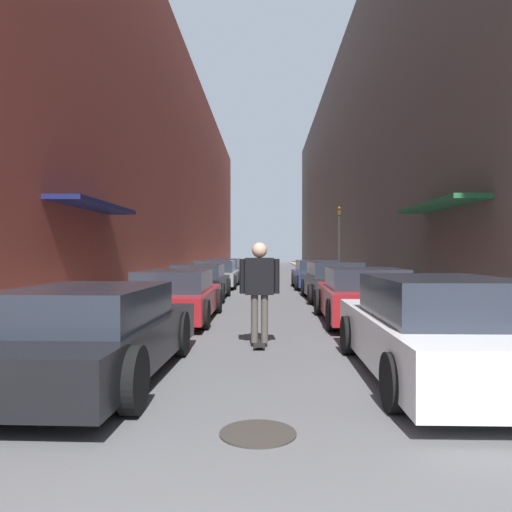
% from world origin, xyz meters
% --- Properties ---
extents(ground, '(152.81, 152.81, 0.00)m').
position_xyz_m(ground, '(0.00, 27.78, 0.00)').
color(ground, '#515154').
extents(curb_strip_left, '(1.80, 69.46, 0.12)m').
position_xyz_m(curb_strip_left, '(-4.18, 34.73, 0.06)').
color(curb_strip_left, gray).
rests_on(curb_strip_left, ground).
extents(curb_strip_right, '(1.80, 69.46, 0.12)m').
position_xyz_m(curb_strip_right, '(4.18, 34.73, 0.06)').
color(curb_strip_right, gray).
rests_on(curb_strip_right, ground).
extents(building_row_left, '(4.90, 69.46, 14.70)m').
position_xyz_m(building_row_left, '(-7.08, 34.73, 7.35)').
color(building_row_left, brown).
rests_on(building_row_left, ground).
extents(building_row_right, '(4.90, 69.46, 15.79)m').
position_xyz_m(building_row_right, '(7.08, 34.73, 7.90)').
color(building_row_right, '#564C47').
rests_on(building_row_right, ground).
extents(parked_car_left_0, '(1.97, 4.62, 1.21)m').
position_xyz_m(parked_car_left_0, '(-2.22, 4.96, 0.60)').
color(parked_car_left_0, black).
rests_on(parked_car_left_0, ground).
extents(parked_car_left_1, '(1.91, 4.57, 1.21)m').
position_xyz_m(parked_car_left_1, '(-2.14, 10.45, 0.59)').
color(parked_car_left_1, maroon).
rests_on(parked_car_left_1, ground).
extents(parked_car_left_2, '(1.94, 4.03, 1.21)m').
position_xyz_m(parked_car_left_2, '(-2.29, 15.61, 0.59)').
color(parked_car_left_2, black).
rests_on(parked_car_left_2, ground).
extents(parked_car_left_3, '(2.06, 4.59, 1.24)m').
position_xyz_m(parked_car_left_3, '(-2.31, 21.44, 0.60)').
color(parked_car_left_3, gray).
rests_on(parked_car_left_3, ground).
extents(parked_car_left_4, '(1.90, 4.81, 1.26)m').
position_xyz_m(parked_car_left_4, '(-2.32, 26.88, 0.61)').
color(parked_car_left_4, navy).
rests_on(parked_car_left_4, ground).
extents(parked_car_right_0, '(1.94, 4.67, 1.33)m').
position_xyz_m(parked_car_right_0, '(2.22, 5.12, 0.63)').
color(parked_car_right_0, silver).
rests_on(parked_car_right_0, ground).
extents(parked_car_right_1, '(1.98, 4.26, 1.27)m').
position_xyz_m(parked_car_right_1, '(2.27, 10.20, 0.62)').
color(parked_car_right_1, maroon).
rests_on(parked_car_right_1, ground).
extents(parked_car_right_2, '(1.94, 4.64, 1.29)m').
position_xyz_m(parked_car_right_2, '(2.29, 15.51, 0.63)').
color(parked_car_right_2, '#232326').
rests_on(parked_car_right_2, ground).
extents(parked_car_right_3, '(2.03, 4.06, 1.27)m').
position_xyz_m(parked_car_right_3, '(2.23, 20.81, 0.62)').
color(parked_car_right_3, navy).
rests_on(parked_car_right_3, ground).
extents(skateboarder, '(0.69, 0.78, 1.81)m').
position_xyz_m(skateboarder, '(-0.10, 7.23, 1.12)').
color(skateboarder, black).
rests_on(skateboarder, ground).
extents(manhole_cover, '(0.70, 0.70, 0.02)m').
position_xyz_m(manhole_cover, '(-0.06, 3.09, 0.01)').
color(manhole_cover, '#332D28').
rests_on(manhole_cover, ground).
extents(traffic_light, '(0.16, 0.22, 3.80)m').
position_xyz_m(traffic_light, '(3.66, 23.68, 2.45)').
color(traffic_light, '#2D2D2D').
rests_on(traffic_light, curb_strip_right).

